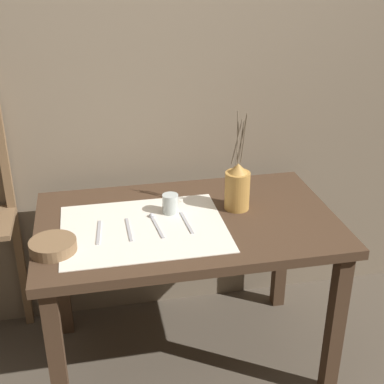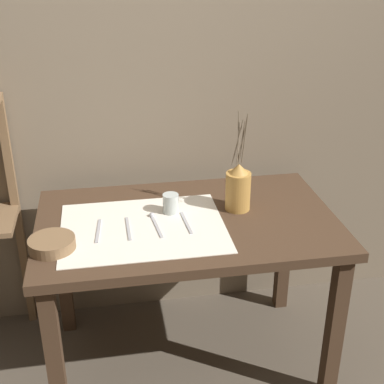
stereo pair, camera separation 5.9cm
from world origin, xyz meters
name	(u,v)px [view 1 (the left image)]	position (x,y,z in m)	size (l,w,h in m)	color
ground_plane	(188,357)	(0.00, 0.00, 0.00)	(12.00, 12.00, 0.00)	brown
stone_wall_back	(166,78)	(0.00, 0.48, 1.20)	(7.00, 0.06, 2.40)	#7A6B56
wooden_table	(187,240)	(0.00, 0.00, 0.64)	(1.22, 0.75, 0.73)	#422D1E
linen_cloth	(144,228)	(-0.18, -0.04, 0.74)	(0.65, 0.50, 0.00)	silver
pitcher_with_flowers	(237,187)	(0.22, 0.05, 0.83)	(0.10, 0.10, 0.42)	#B7843D
wooden_bowl	(53,246)	(-0.53, -0.15, 0.76)	(0.17, 0.17, 0.04)	brown
glass_tumbler_near	(170,204)	(-0.06, 0.07, 0.78)	(0.07, 0.07, 0.08)	#B7C1BC
fork_outer	(99,232)	(-0.36, -0.05, 0.74)	(0.03, 0.18, 0.00)	#A8A8AD
knife_center	(129,229)	(-0.24, -0.05, 0.74)	(0.01, 0.18, 0.00)	#A8A8AD
spoon_inner	(154,220)	(-0.14, 0.01, 0.74)	(0.04, 0.20, 0.02)	#A8A8AD
fork_inner	(187,222)	(-0.01, -0.04, 0.74)	(0.02, 0.18, 0.00)	#A8A8AD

